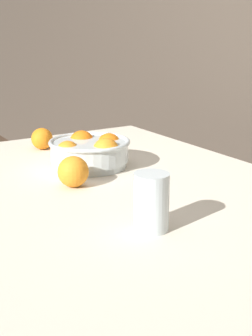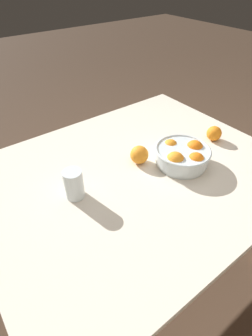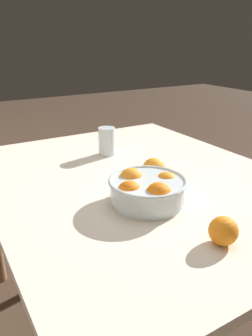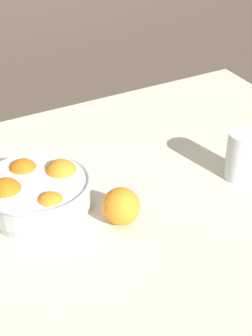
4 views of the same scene
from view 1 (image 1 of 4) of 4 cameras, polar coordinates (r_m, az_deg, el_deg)
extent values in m
cube|color=beige|center=(1.21, -3.71, -3.28)|extent=(1.29, 1.04, 0.03)
cylinder|color=#936B47|center=(2.02, 0.07, -5.47)|extent=(0.05, 0.05, 0.67)
cylinder|color=silver|center=(1.40, -4.41, 0.55)|extent=(0.22, 0.22, 0.02)
cylinder|color=silver|center=(1.39, -4.45, 2.05)|extent=(0.23, 0.23, 0.06)
torus|color=silver|center=(1.38, -4.47, 3.19)|extent=(0.24, 0.24, 0.01)
sphere|color=orange|center=(1.34, -2.46, 2.02)|extent=(0.08, 0.08, 0.08)
sphere|color=orange|center=(1.43, -2.10, 2.82)|extent=(0.07, 0.07, 0.07)
sphere|color=orange|center=(1.45, -5.41, 3.06)|extent=(0.08, 0.08, 0.08)
sphere|color=orange|center=(1.36, -7.11, 1.87)|extent=(0.07, 0.07, 0.07)
cylinder|color=#F4A314|center=(0.95, 3.09, -4.82)|extent=(0.06, 0.06, 0.10)
cylinder|color=silver|center=(0.95, 3.10, -4.15)|extent=(0.07, 0.07, 0.12)
sphere|color=orange|center=(1.62, -10.20, 3.54)|extent=(0.07, 0.07, 0.07)
sphere|color=orange|center=(1.22, -6.46, -0.44)|extent=(0.08, 0.08, 0.08)
camera|label=2|loc=(1.32, 41.83, 27.29)|focal=28.00mm
camera|label=3|loc=(2.25, -1.66, 18.70)|focal=35.00mm
camera|label=4|loc=(1.58, -49.14, 24.85)|focal=60.00mm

